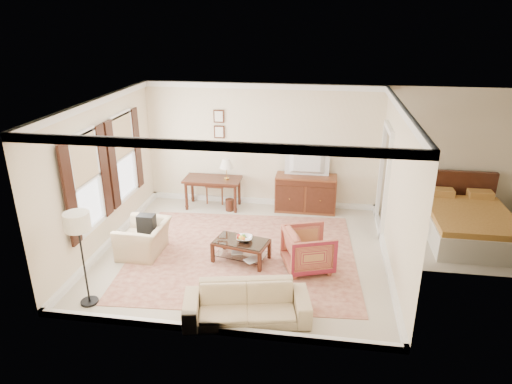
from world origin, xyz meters
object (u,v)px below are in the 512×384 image
(coffee_table, at_px, (241,245))
(striped_armchair, at_px, (308,248))
(sofa, at_px, (247,299))
(writing_desk, at_px, (213,183))
(tv, at_px, (307,156))
(club_armchair, at_px, (143,233))
(sideboard, at_px, (306,193))

(coffee_table, height_order, striped_armchair, striped_armchair)
(sofa, bearing_deg, writing_desk, 98.62)
(tv, distance_m, coffee_table, 2.92)
(striped_armchair, height_order, club_armchair, club_armchair)
(coffee_table, bearing_deg, club_armchair, -179.96)
(coffee_table, xyz_separation_m, sofa, (0.40, -1.73, 0.05))
(sideboard, relative_size, club_armchair, 1.44)
(sideboard, distance_m, tv, 0.91)
(sideboard, xyz_separation_m, club_armchair, (-2.97, -2.54, -0.01))
(tv, distance_m, striped_armchair, 2.77)
(sofa, bearing_deg, club_armchair, 131.56)
(writing_desk, xyz_separation_m, striped_armchair, (2.37, -2.50, -0.19))
(writing_desk, xyz_separation_m, sofa, (1.53, -4.13, -0.25))
(coffee_table, relative_size, club_armchair, 1.13)
(coffee_table, distance_m, sofa, 1.77)
(club_armchair, bearing_deg, striped_armchair, 90.01)
(writing_desk, height_order, sideboard, sideboard)
(sideboard, distance_m, sofa, 4.32)
(tv, xyz_separation_m, sofa, (-0.66, -4.25, -0.97))
(coffee_table, bearing_deg, striped_armchair, -4.08)
(striped_armchair, xyz_separation_m, sofa, (-0.84, -1.64, -0.05))
(tv, height_order, striped_armchair, tv)
(sideboard, xyz_separation_m, coffee_table, (-1.06, -2.54, -0.11))
(coffee_table, height_order, sofa, sofa)
(writing_desk, distance_m, coffee_table, 2.67)
(tv, bearing_deg, sideboard, -90.00)
(writing_desk, height_order, tv, tv)
(writing_desk, bearing_deg, sideboard, 3.49)
(writing_desk, relative_size, sofa, 0.70)
(striped_armchair, bearing_deg, coffee_table, 66.50)
(club_armchair, bearing_deg, tv, 131.98)
(writing_desk, relative_size, club_armchair, 1.37)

